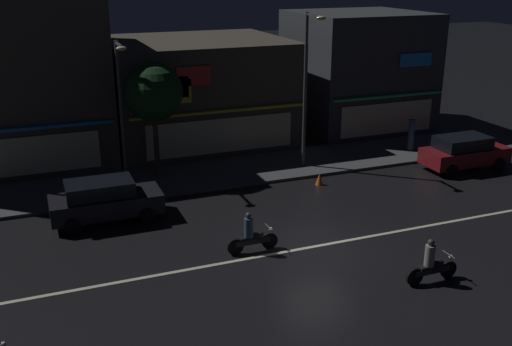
{
  "coord_description": "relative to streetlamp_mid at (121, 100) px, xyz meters",
  "views": [
    {
      "loc": [
        -9.02,
        -17.11,
        9.57
      ],
      "look_at": [
        -0.82,
        3.85,
        1.66
      ],
      "focal_mm": 41.46,
      "sensor_mm": 36.0,
      "label": 1
    }
  ],
  "objects": [
    {
      "name": "parked_car_near_kerb",
      "position": [
        15.96,
        -3.98,
        -3.08
      ],
      "size": [
        4.3,
        1.98,
        1.67
      ],
      "rotation": [
        0.0,
        0.0,
        3.14
      ],
      "color": "maroon",
      "rests_on": "ground"
    },
    {
      "name": "street_tree",
      "position": [
        1.55,
        0.43,
        0.13
      ],
      "size": [
        2.73,
        2.73,
        5.33
      ],
      "color": "#473323",
      "rests_on": "sidewalk_far"
    },
    {
      "name": "ground_plane",
      "position": [
        5.2,
        -9.11,
        -3.95
      ],
      "size": [
        140.0,
        140.0,
        0.0
      ],
      "primitive_type": "plane",
      "color": "black"
    },
    {
      "name": "pedestrian_on_sidewalk",
      "position": [
        15.12,
        -0.75,
        -2.91
      ],
      "size": [
        0.32,
        0.32,
        1.91
      ],
      "rotation": [
        0.0,
        0.0,
        3.19
      ],
      "color": "#334766",
      "rests_on": "sidewalk_far"
    },
    {
      "name": "motorcycle_trailing_far",
      "position": [
        7.45,
        -12.69,
        -3.32
      ],
      "size": [
        1.9,
        0.6,
        1.52
      ],
      "rotation": [
        0.0,
        0.0,
        3.16
      ],
      "color": "black",
      "rests_on": "ground"
    },
    {
      "name": "lane_divider_stripe",
      "position": [
        5.2,
        -9.11,
        -3.94
      ],
      "size": [
        31.63,
        0.16,
        0.01
      ],
      "primitive_type": "cube",
      "color": "beige",
      "rests_on": "ground"
    },
    {
      "name": "storefront_left_block",
      "position": [
        -4.79,
        5.39,
        0.43
      ],
      "size": [
        9.63,
        7.45,
        8.78
      ],
      "color": "#4C443A",
      "rests_on": "ground"
    },
    {
      "name": "sidewalk_far",
      "position": [
        5.2,
        -0.37,
        -3.88
      ],
      "size": [
        33.29,
        4.23,
        0.14
      ],
      "primitive_type": "cube",
      "color": "#424447",
      "rests_on": "ground"
    },
    {
      "name": "motorcycle_following",
      "position": [
        2.88,
        -8.64,
        -3.32
      ],
      "size": [
        1.9,
        0.6,
        1.52
      ],
      "rotation": [
        0.0,
        0.0,
        0.07
      ],
      "color": "black",
      "rests_on": "ground"
    },
    {
      "name": "streetlamp_east",
      "position": [
        8.6,
        -1.17,
        0.56
      ],
      "size": [
        0.44,
        1.64,
        7.44
      ],
      "color": "#47494C",
      "rests_on": "sidewalk_far"
    },
    {
      "name": "streetlamp_mid",
      "position": [
        0.0,
        0.0,
        0.0
      ],
      "size": [
        0.44,
        1.64,
        6.38
      ],
      "color": "#47494C",
      "rests_on": "sidewalk_far"
    },
    {
      "name": "storefront_center_block",
      "position": [
        5.2,
        5.99,
        -1.08
      ],
      "size": [
        9.74,
        8.65,
        5.74
      ],
      "color": "#4C443A",
      "rests_on": "ground"
    },
    {
      "name": "storefront_right_block",
      "position": [
        15.19,
        5.32,
        -0.46
      ],
      "size": [
        7.46,
        7.3,
        6.98
      ],
      "color": "#383A3F",
      "rests_on": "ground"
    },
    {
      "name": "parked_car_trailing",
      "position": [
        -1.52,
        -3.98,
        -3.08
      ],
      "size": [
        4.3,
        1.98,
        1.67
      ],
      "rotation": [
        0.0,
        0.0,
        3.14
      ],
      "color": "black",
      "rests_on": "ground"
    },
    {
      "name": "traffic_cone",
      "position": [
        8.24,
        -3.45,
        -3.68
      ],
      "size": [
        0.36,
        0.36,
        0.55
      ],
      "primitive_type": "cone",
      "color": "orange",
      "rests_on": "ground"
    }
  ]
}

